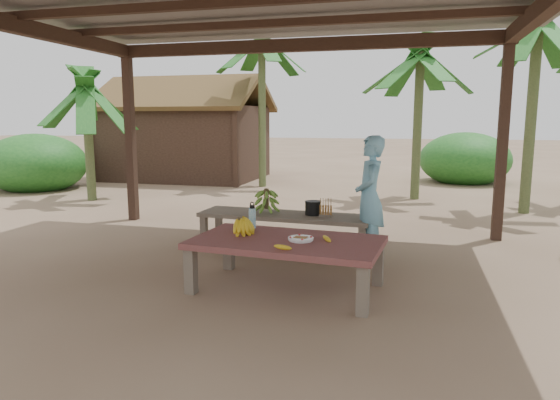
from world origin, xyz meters
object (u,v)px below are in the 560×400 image
(water_flask, at_px, (252,217))
(woman, at_px, (370,197))
(work_table, at_px, (287,246))
(ripe_banana_bunch, at_px, (239,225))
(plate, at_px, (301,239))
(bench, at_px, (285,218))
(cooking_pot, at_px, (313,208))

(water_flask, distance_m, woman, 1.53)
(work_table, bearing_deg, ripe_banana_bunch, 172.32)
(work_table, height_order, water_flask, water_flask)
(water_flask, height_order, woman, woman)
(plate, distance_m, water_flask, 0.76)
(work_table, xyz_separation_m, woman, (0.67, 1.40, 0.29))
(work_table, bearing_deg, bench, 109.91)
(bench, height_order, woman, woman)
(water_flask, relative_size, cooking_pot, 1.43)
(plate, relative_size, woman, 0.17)
(ripe_banana_bunch, bearing_deg, water_flask, 80.81)
(ripe_banana_bunch, bearing_deg, cooking_pot, 71.52)
(bench, xyz_separation_m, woman, (1.08, -0.13, 0.33))
(bench, distance_m, plate, 1.65)
(ripe_banana_bunch, bearing_deg, woman, 47.11)
(water_flask, xyz_separation_m, woman, (1.15, 1.00, 0.11))
(plate, bearing_deg, ripe_banana_bunch, 168.26)
(bench, distance_m, water_flask, 1.15)
(work_table, distance_m, cooking_pot, 1.56)
(ripe_banana_bunch, bearing_deg, plate, -11.74)
(plate, height_order, water_flask, water_flask)
(ripe_banana_bunch, distance_m, woman, 1.76)
(ripe_banana_bunch, bearing_deg, bench, 85.35)
(plate, xyz_separation_m, water_flask, (-0.62, 0.42, 0.10))
(woman, bearing_deg, cooking_pot, -110.44)
(plate, height_order, woman, woman)
(bench, xyz_separation_m, plate, (0.55, -1.55, 0.12))
(cooking_pot, distance_m, woman, 0.75)
(ripe_banana_bunch, distance_m, cooking_pot, 1.52)
(cooking_pot, bearing_deg, plate, -83.30)
(plate, relative_size, cooking_pot, 1.23)
(work_table, distance_m, plate, 0.17)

